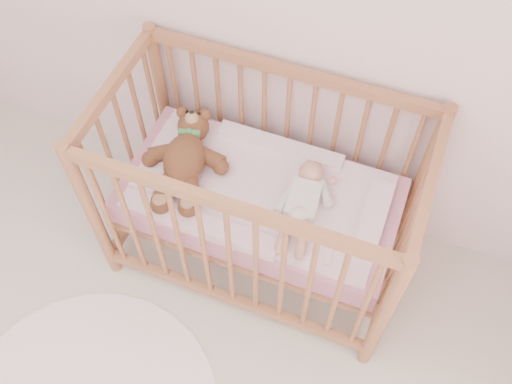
% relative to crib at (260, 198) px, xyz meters
% --- Properties ---
extents(crib, '(1.36, 0.76, 1.00)m').
position_rel_crib_xyz_m(crib, '(0.00, 0.00, 0.00)').
color(crib, '#AD7249').
rests_on(crib, floor).
extents(mattress, '(1.22, 0.62, 0.13)m').
position_rel_crib_xyz_m(mattress, '(0.00, 0.00, -0.01)').
color(mattress, pink).
rests_on(mattress, crib).
extents(blanket, '(1.10, 0.58, 0.06)m').
position_rel_crib_xyz_m(blanket, '(0.00, 0.00, 0.06)').
color(blanket, '#FCADCF').
rests_on(blanket, mattress).
extents(baby, '(0.28, 0.51, 0.12)m').
position_rel_crib_xyz_m(baby, '(0.20, -0.02, 0.14)').
color(baby, white).
rests_on(baby, blanket).
extents(teddy_bear, '(0.53, 0.65, 0.16)m').
position_rel_crib_xyz_m(teddy_bear, '(-0.35, -0.02, 0.15)').
color(teddy_bear, brown).
rests_on(teddy_bear, blanket).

